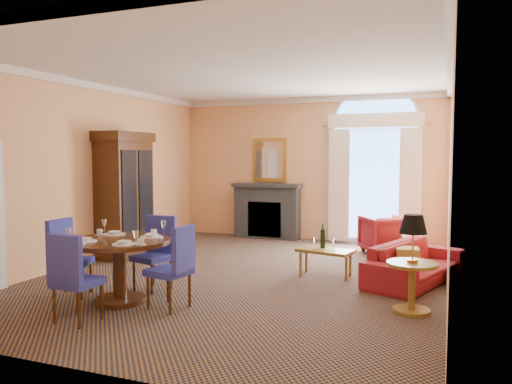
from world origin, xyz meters
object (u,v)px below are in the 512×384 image
at_px(armchair, 384,235).
at_px(coffee_table, 325,250).
at_px(armoire, 124,197).
at_px(sofa, 415,263).
at_px(dining_table, 119,256).
at_px(side_table, 413,253).

height_order(armchair, coffee_table, coffee_table).
distance_m(armoire, coffee_table, 3.99).
relative_size(sofa, coffee_table, 2.17).
bearing_deg(coffee_table, dining_table, -120.91).
bearing_deg(side_table, armoire, 163.35).
bearing_deg(dining_table, armoire, 124.65).
bearing_deg(side_table, coffee_table, 135.18).
xyz_separation_m(dining_table, armchair, (2.82, 4.54, -0.24)).
height_order(armchair, side_table, side_table).
bearing_deg(sofa, coffee_table, 114.72).
height_order(dining_table, coffee_table, dining_table).
bearing_deg(dining_table, coffee_table, 47.21).
height_order(dining_table, sofa, dining_table).
xyz_separation_m(armchair, coffee_table, (-0.65, -2.21, 0.05)).
distance_m(armoire, dining_table, 3.13).
bearing_deg(dining_table, side_table, 14.84).
xyz_separation_m(armoire, armchair, (4.57, 2.01, -0.76)).
bearing_deg(sofa, armchair, 38.44).
bearing_deg(dining_table, sofa, 34.89).
xyz_separation_m(armoire, dining_table, (1.75, -2.54, -0.52)).
xyz_separation_m(dining_table, coffee_table, (2.16, 2.34, -0.19)).
distance_m(armoire, armchair, 5.05).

